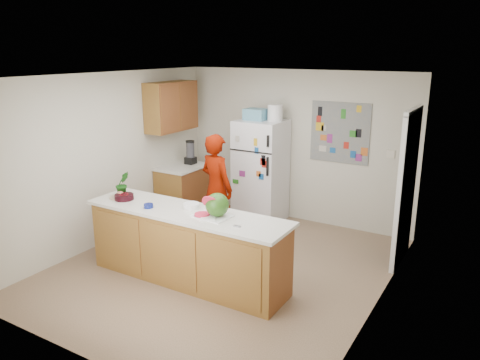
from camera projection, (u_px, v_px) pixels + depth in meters
The scene contains 26 objects.
floor at pixel (223, 268), 6.23m from camera, with size 4.00×4.50×0.02m, color brown.
wall_back at pixel (296, 146), 7.76m from camera, with size 4.00×0.02×2.50m, color beige.
wall_left at pixel (107, 159), 6.87m from camera, with size 0.02×4.50×2.50m, color beige.
wall_right at pixel (383, 203), 4.90m from camera, with size 0.02×4.50×2.50m, color beige.
ceiling at pixel (221, 75), 5.55m from camera, with size 4.00×4.50×0.02m, color white.
doorway at pixel (408, 190), 6.18m from camera, with size 0.03×0.85×2.04m, color black.
peninsula_base at pixel (187, 247), 5.79m from camera, with size 2.60×0.62×0.88m, color brown.
peninsula_top at pixel (186, 212), 5.67m from camera, with size 2.68×0.70×0.04m, color silver.
side_counter_base at pixel (183, 192), 8.06m from camera, with size 0.60×0.80×0.86m, color brown.
side_counter_top at pixel (182, 167), 7.94m from camera, with size 0.64×0.84×0.04m, color silver.
upper_cabinets at pixel (171, 106), 7.68m from camera, with size 0.35×1.00×0.80m, color brown.
refrigerator at pixel (261, 171), 7.77m from camera, with size 0.75×0.70×1.70m, color silver.
fridge_top_bin at pixel (256, 114), 7.57m from camera, with size 0.35×0.28×0.18m, color #5999B2.
photo_collage at pixel (340, 133), 7.29m from camera, with size 0.95×0.01×0.95m, color slate.
person at pixel (217, 188), 6.97m from camera, with size 0.59×0.39×1.63m, color #6C0F00.
blender_appliance at pixel (190, 153), 8.01m from camera, with size 0.14×0.14×0.38m, color black.
cutting_board at pixel (212, 216), 5.47m from camera, with size 0.43×0.32×0.01m, color white.
watermelon at pixel (217, 205), 5.42m from camera, with size 0.28×0.28×0.28m, color #205E15.
watermelon_slice at pixel (202, 214), 5.47m from camera, with size 0.18×0.18×0.02m, color red.
cherry_bowl at pixel (124, 197), 6.08m from camera, with size 0.25×0.25×0.07m, color black.
white_bowl at pixel (191, 206), 5.76m from camera, with size 0.20×0.20×0.06m, color silver.
cobalt_bowl at pixel (148, 206), 5.77m from camera, with size 0.12×0.12×0.05m, color navy.
plate at pixel (120, 197), 6.16m from camera, with size 0.28×0.28×0.02m, color #BFA992.
paper_towel at pixel (208, 218), 5.39m from camera, with size 0.17×0.15×0.02m, color silver.
keys at pixel (237, 226), 5.16m from camera, with size 0.08×0.04×0.01m, color gray.
potted_plant at pixel (123, 184), 6.19m from camera, with size 0.18×0.15×0.34m, color #163C0C.
Camera 1 is at (3.09, -4.77, 2.81)m, focal length 35.00 mm.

